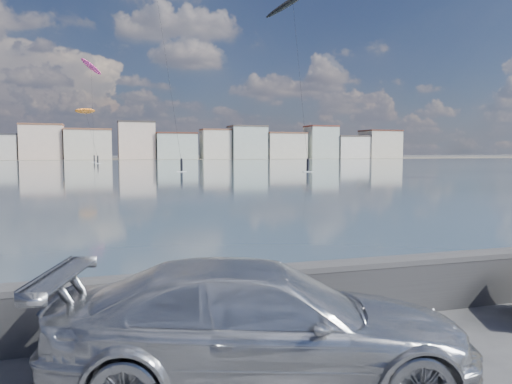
{
  "coord_description": "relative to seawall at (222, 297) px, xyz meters",
  "views": [
    {
      "loc": [
        -1.85,
        -5.15,
        2.98
      ],
      "look_at": [
        1.0,
        4.0,
        2.2
      ],
      "focal_mm": 35.0,
      "sensor_mm": 36.0,
      "label": 1
    }
  ],
  "objects": [
    {
      "name": "bay_water",
      "position": [
        0.0,
        88.8,
        -0.58
      ],
      "size": [
        500.0,
        177.0,
        0.0
      ],
      "primitive_type": "cube",
      "color": "#354B51",
      "rests_on": "ground"
    },
    {
      "name": "far_shore_strip",
      "position": [
        0.0,
        197.3,
        -0.57
      ],
      "size": [
        500.0,
        60.0,
        0.0
      ],
      "primitive_type": "cube",
      "color": "#4C473D",
      "rests_on": "ground"
    },
    {
      "name": "seawall",
      "position": [
        0.0,
        0.0,
        0.0
      ],
      "size": [
        400.0,
        0.36,
        1.08
      ],
      "color": "#28282B",
      "rests_on": "ground"
    },
    {
      "name": "far_buildings",
      "position": [
        1.31,
        183.3,
        5.44
      ],
      "size": [
        240.79,
        13.26,
        14.6
      ],
      "color": "gray",
      "rests_on": "ground"
    },
    {
      "name": "car_silver",
      "position": [
        0.07,
        -1.98,
        0.2
      ],
      "size": [
        5.78,
        3.54,
        1.57
      ],
      "primitive_type": "imported",
      "rotation": [
        0.0,
        0.0,
        1.3
      ],
      "color": "silver",
      "rests_on": "ground"
    },
    {
      "name": "kitesurfer_0",
      "position": [
        29.82,
        72.96,
        27.64
      ],
      "size": [
        9.62,
        18.47,
        31.86
      ],
      "color": "black",
      "rests_on": "ground"
    },
    {
      "name": "kitesurfer_6",
      "position": [
        -3.94,
        150.66,
        27.13
      ],
      "size": [
        7.27,
        20.01,
        30.41
      ],
      "color": "#E5338C",
      "rests_on": "ground"
    },
    {
      "name": "kitesurfer_13",
      "position": [
        -5.43,
        132.57,
        12.86
      ],
      "size": [
        7.02,
        18.82,
        14.71
      ],
      "color": "orange",
      "rests_on": "ground"
    }
  ]
}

